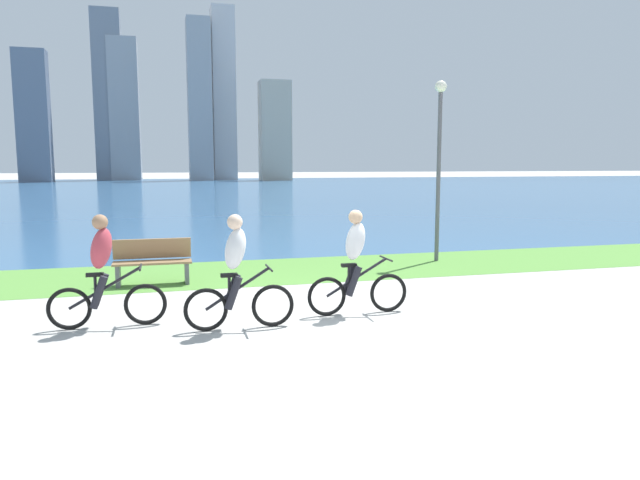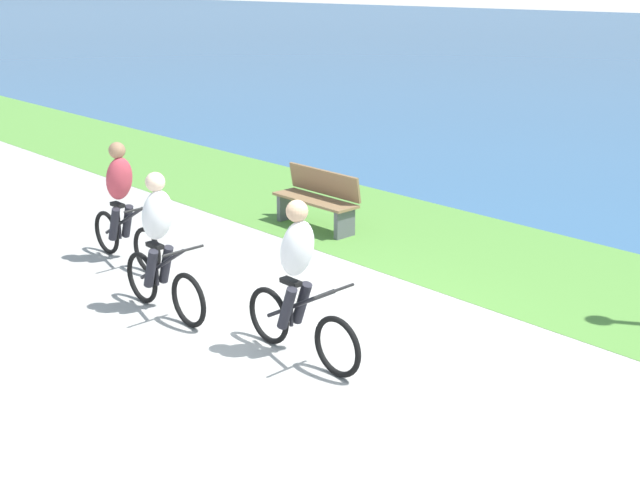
% 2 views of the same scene
% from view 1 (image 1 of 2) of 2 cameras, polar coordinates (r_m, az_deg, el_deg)
% --- Properties ---
extents(ground_plane, '(300.00, 300.00, 0.00)m').
position_cam_1_polar(ground_plane, '(9.63, 1.29, -6.83)').
color(ground_plane, '#B2AFA8').
extents(grass_strip_bayside, '(120.00, 3.17, 0.01)m').
position_cam_1_polar(grass_strip_bayside, '(13.14, -3.21, -2.95)').
color(grass_strip_bayside, '#59933D').
rests_on(grass_strip_bayside, ground).
extents(bay_water_surface, '(300.00, 80.55, 0.00)m').
position_cam_1_polar(bay_water_surface, '(54.64, -12.17, 4.81)').
color(bay_water_surface, '#386693').
rests_on(bay_water_surface, ground).
extents(cyclist_lead, '(1.65, 0.52, 1.66)m').
position_cam_1_polar(cyclist_lead, '(9.23, 3.53, -2.19)').
color(cyclist_lead, black).
rests_on(cyclist_lead, ground).
extents(cyclist_trailing, '(1.59, 0.52, 1.67)m').
position_cam_1_polar(cyclist_trailing, '(8.45, -8.12, -3.14)').
color(cyclist_trailing, black).
rests_on(cyclist_trailing, ground).
extents(cyclist_distant_rear, '(1.67, 0.52, 1.66)m').
position_cam_1_polar(cyclist_distant_rear, '(9.02, -20.35, -2.88)').
color(cyclist_distant_rear, black).
rests_on(cyclist_distant_rear, ground).
extents(bench_near_path, '(1.50, 0.47, 0.90)m').
position_cam_1_polar(bench_near_path, '(12.00, -16.00, -2.07)').
color(bench_near_path, olive).
rests_on(bench_near_path, ground).
extents(lamppost_tall, '(0.28, 0.28, 4.33)m').
position_cam_1_polar(lamppost_tall, '(14.49, 11.54, 8.96)').
color(lamppost_tall, '#595960').
rests_on(lamppost_tall, ground).
extents(city_skyline_far_shore, '(35.19, 11.15, 24.36)m').
position_cam_1_polar(city_skyline_far_shore, '(86.99, -15.01, 12.48)').
color(city_skyline_far_shore, slate).
rests_on(city_skyline_far_shore, ground).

